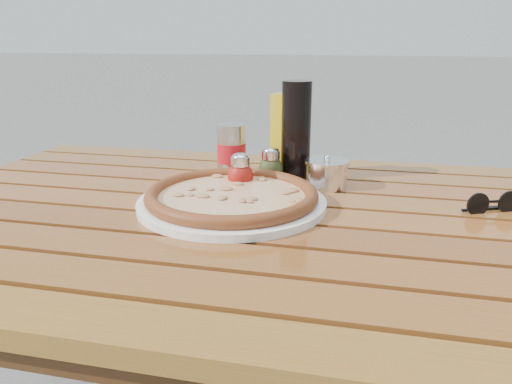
% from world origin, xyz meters
% --- Properties ---
extents(table, '(1.40, 0.90, 0.75)m').
position_xyz_m(table, '(0.00, -0.00, 0.67)').
color(table, '#33190B').
rests_on(table, ground).
extents(plate, '(0.45, 0.45, 0.01)m').
position_xyz_m(plate, '(-0.05, 0.01, 0.76)').
color(plate, white).
rests_on(plate, table).
extents(pizza, '(0.35, 0.35, 0.03)m').
position_xyz_m(pizza, '(-0.05, 0.01, 0.77)').
color(pizza, '#FFE2B6').
rests_on(pizza, plate).
extents(pepper_shaker, '(0.06, 0.06, 0.08)m').
position_xyz_m(pepper_shaker, '(-0.06, 0.12, 0.79)').
color(pepper_shaker, '#B11D14').
rests_on(pepper_shaker, table).
extents(oregano_shaker, '(0.07, 0.07, 0.08)m').
position_xyz_m(oregano_shaker, '(-0.01, 0.19, 0.79)').
color(oregano_shaker, '#3B441B').
rests_on(oregano_shaker, table).
extents(dark_bottle, '(0.07, 0.07, 0.22)m').
position_xyz_m(dark_bottle, '(0.04, 0.24, 0.86)').
color(dark_bottle, black).
rests_on(dark_bottle, table).
extents(soda_can, '(0.07, 0.07, 0.12)m').
position_xyz_m(soda_can, '(-0.11, 0.23, 0.81)').
color(soda_can, silver).
rests_on(soda_can, table).
extents(olive_oil_cruet, '(0.07, 0.07, 0.21)m').
position_xyz_m(olive_oil_cruet, '(0.02, 0.25, 0.85)').
color(olive_oil_cruet, gold).
rests_on(olive_oil_cruet, table).
extents(parmesan_tin, '(0.13, 0.13, 0.07)m').
position_xyz_m(parmesan_tin, '(0.12, 0.19, 0.78)').
color(parmesan_tin, white).
rests_on(parmesan_tin, table).
extents(sunglasses, '(0.11, 0.06, 0.04)m').
position_xyz_m(sunglasses, '(0.43, 0.09, 0.77)').
color(sunglasses, black).
rests_on(sunglasses, table).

